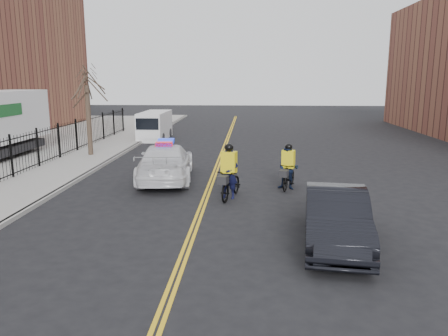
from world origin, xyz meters
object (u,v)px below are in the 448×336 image
police_cruiser (166,162)px  cyclist_far (288,171)px  dark_sedan (336,218)px  cyclist_near (229,179)px  cargo_van (154,126)px

police_cruiser → cyclist_far: cyclist_far is taller
cyclist_far → police_cruiser: bearing=-175.0°
police_cruiser → dark_sedan: (6.16, -7.45, -0.05)m
dark_sedan → cyclist_near: 5.62m
police_cruiser → cargo_van: bearing=-81.8°
police_cruiser → cargo_van: (-3.42, 13.42, 0.17)m
dark_sedan → cargo_van: size_ratio=0.96×
police_cruiser → cargo_van: size_ratio=1.20×
cyclist_near → cyclist_far: cyclist_near is taller
dark_sedan → cyclist_near: bearing=131.5°
cargo_van → cyclist_near: 17.45m
cargo_van → cyclist_near: bearing=-68.4°
cyclist_near → cyclist_far: size_ratio=1.16×
dark_sedan → cyclist_far: 6.22m
cyclist_far → cargo_van: bearing=139.2°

